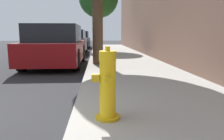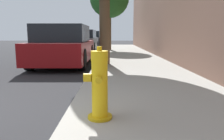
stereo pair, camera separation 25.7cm
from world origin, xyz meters
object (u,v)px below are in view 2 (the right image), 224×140
object	(u,v)px
parked_car_near	(65,46)
parked_car_far	(92,40)
fire_hydrant	(100,86)
parked_car_mid	(83,42)

from	to	relation	value
parked_car_near	parked_car_far	world-z (taller)	parked_car_near
parked_car_far	fire_hydrant	bearing A→B (deg)	-84.17
parked_car_near	parked_car_far	size ratio (longest dim) A/B	0.90
parked_car_near	parked_car_far	xyz separation A→B (m)	(-0.09, 11.06, -0.02)
parked_car_near	parked_car_mid	bearing A→B (deg)	90.96
parked_car_far	parked_car_mid	bearing A→B (deg)	-89.97
parked_car_mid	parked_car_far	xyz separation A→B (m)	(-0.00, 5.77, -0.01)
parked_car_mid	parked_car_far	world-z (taller)	parked_car_far
parked_car_near	parked_car_mid	world-z (taller)	parked_car_near
fire_hydrant	parked_car_far	world-z (taller)	parked_car_far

